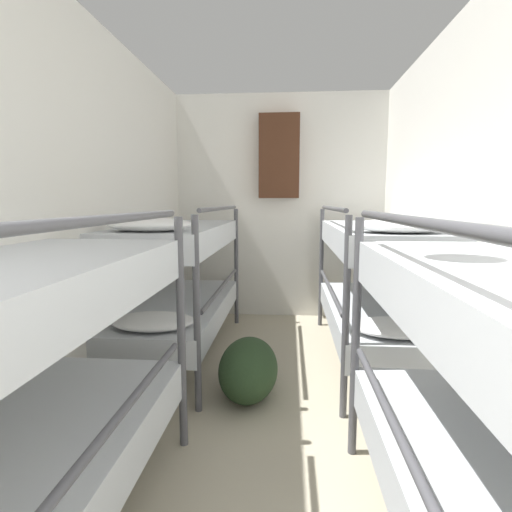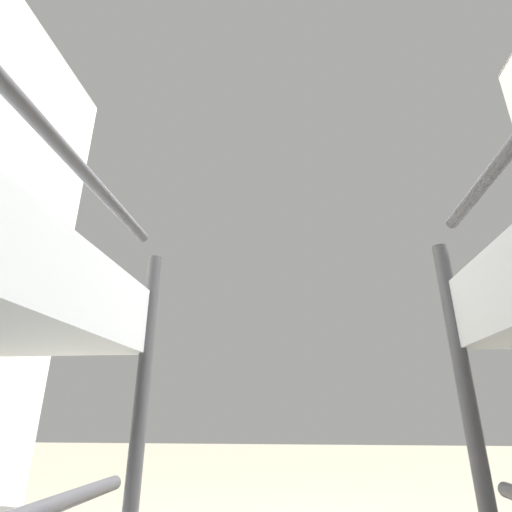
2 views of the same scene
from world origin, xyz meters
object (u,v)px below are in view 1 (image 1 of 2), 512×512
Objects in this scene: bunk_stack_right_far at (375,278)px; hanging_coat at (279,156)px; bunk_stack_left_far at (179,275)px; duffel_bag at (248,369)px.

bunk_stack_right_far is 2.12× the size of hanging_coat.
bunk_stack_left_far is 1.61m from bunk_stack_right_far.
hanging_coat is at bearing 56.58° from bunk_stack_left_far.
bunk_stack_left_far is 1.82m from hanging_coat.
hanging_coat is (-0.81, 1.21, 1.10)m from bunk_stack_right_far.
bunk_stack_right_far is 1.29m from duffel_bag.
bunk_stack_left_far is 1.00× the size of bunk_stack_right_far.
bunk_stack_right_far is 1.83m from hanging_coat.
bunk_stack_right_far is at bearing 0.00° from bunk_stack_left_far.
duffel_bag is (-0.96, -0.68, -0.52)m from bunk_stack_right_far.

